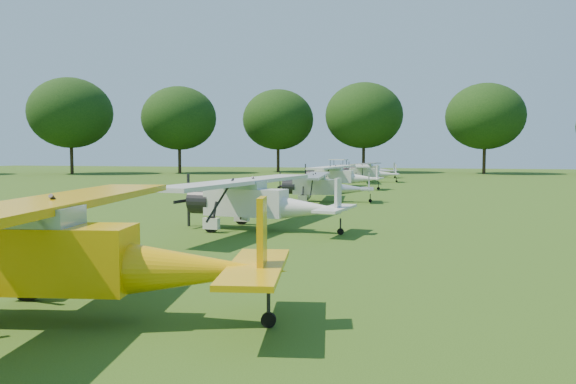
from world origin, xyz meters
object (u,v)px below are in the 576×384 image
at_px(aircraft_7, 371,168).
at_px(aircraft_5, 340,174).
at_px(aircraft_2, 63,247).
at_px(aircraft_3, 257,198).
at_px(aircraft_6, 367,171).
at_px(aircraft_4, 323,184).
at_px(golf_cart, 338,169).

bearing_deg(aircraft_7, aircraft_5, -81.75).
relative_size(aircraft_2, aircraft_3, 1.09).
distance_m(aircraft_5, aircraft_6, 10.90).
bearing_deg(aircraft_4, aircraft_7, 84.57).
relative_size(aircraft_3, aircraft_4, 1.18).
relative_size(aircraft_6, aircraft_7, 1.00).
xyz_separation_m(aircraft_2, golf_cart, (-4.89, 65.09, -0.69)).
bearing_deg(aircraft_4, aircraft_2, -96.23).
distance_m(aircraft_3, golf_cart, 53.21).
distance_m(aircraft_4, golf_cart, 40.68).
distance_m(aircraft_5, aircraft_7, 20.66).
xyz_separation_m(aircraft_2, aircraft_7, (0.15, 57.17, -0.29)).
distance_m(aircraft_6, aircraft_7, 9.83).
bearing_deg(aircraft_5, aircraft_4, -80.32).
xyz_separation_m(aircraft_3, aircraft_7, (0.21, 45.07, -0.18)).
bearing_deg(aircraft_2, aircraft_7, 80.45).
height_order(aircraft_4, golf_cart, golf_cart).
distance_m(aircraft_3, aircraft_6, 35.27).
xyz_separation_m(aircraft_2, aircraft_6, (0.72, 47.36, -0.29)).
relative_size(aircraft_5, aircraft_6, 1.11).
xyz_separation_m(aircraft_4, aircraft_5, (-0.71, 11.77, 0.12)).
bearing_deg(aircraft_7, aircraft_2, -80.24).
bearing_deg(aircraft_5, golf_cart, 105.06).
relative_size(aircraft_3, aircraft_7, 1.17).
height_order(aircraft_3, golf_cart, aircraft_3).
relative_size(aircraft_5, aircraft_7, 1.11).
bearing_deg(golf_cart, aircraft_4, -67.36).
xyz_separation_m(aircraft_3, aircraft_5, (-0.39, 24.42, -0.07)).
distance_m(aircraft_2, golf_cart, 65.28).
distance_m(aircraft_2, aircraft_3, 12.11).
bearing_deg(aircraft_3, aircraft_7, 98.07).
relative_size(aircraft_5, golf_cart, 3.93).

